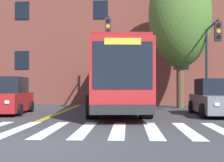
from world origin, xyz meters
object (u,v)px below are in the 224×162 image
Objects in this scene: city_bus at (116,78)px; street_tree_curbside_large at (180,15)px; traffic_light_overhead at (109,46)px; car_grey_far_lane at (216,99)px; car_red_near_lane at (9,97)px; traffic_light_near_corner at (211,49)px; car_teal_behind_bus at (112,93)px.

city_bus is 6.57m from street_tree_curbside_large.
car_grey_far_lane is at bearing -35.34° from traffic_light_overhead.
car_red_near_lane is 6.80m from traffic_light_overhead.
city_bus is 5.78m from car_red_near_lane.
traffic_light_near_corner is (10.90, 2.34, 2.69)m from car_red_near_lane.
traffic_light_near_corner is (5.46, 0.66, 1.70)m from city_bus.
traffic_light_overhead is (-5.49, 3.89, 3.09)m from car_grey_far_lane.
traffic_light_overhead is (4.94, 3.56, 3.03)m from car_red_near_lane.
city_bus is 2.82m from traffic_light_overhead.
traffic_light_near_corner reaches higher than car_red_near_lane.
traffic_light_overhead reaches higher than car_red_near_lane.
traffic_light_near_corner is 3.66m from street_tree_curbside_large.
traffic_light_overhead reaches higher than car_teal_behind_bus.
car_teal_behind_bus is at bearing 93.86° from city_bus.
car_grey_far_lane is at bearing -21.91° from city_bus.
car_grey_far_lane is 3.86m from traffic_light_near_corner.
city_bus is at bearing -86.14° from car_teal_behind_bus.
street_tree_curbside_large reaches higher than car_grey_far_lane.
car_red_near_lane is 11.47m from traffic_light_near_corner.
traffic_light_near_corner is (6.12, -9.09, 2.75)m from car_teal_behind_bus.
city_bus is 9.83m from car_teal_behind_bus.
city_bus is at bearing 158.09° from car_grey_far_lane.
car_grey_far_lane is at bearing -64.35° from car_teal_behind_bus.
car_teal_behind_bus is 0.88× the size of traffic_light_near_corner.
car_grey_far_lane is (4.99, -2.01, -1.06)m from city_bus.
city_bus is at bearing -75.16° from traffic_light_overhead.
car_red_near_lane is 10.43m from car_grey_far_lane.
car_red_near_lane is 0.85× the size of car_teal_behind_bus.
car_red_near_lane is 11.80m from street_tree_curbside_large.
street_tree_curbside_large reaches higher than traffic_light_overhead.
car_red_near_lane is 0.69× the size of traffic_light_overhead.
car_red_near_lane is at bearing -167.89° from traffic_light_near_corner.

